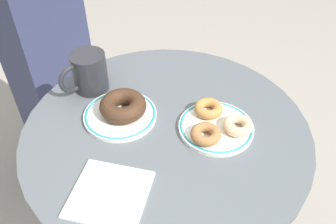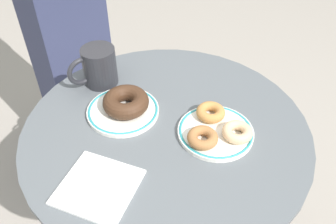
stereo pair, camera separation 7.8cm
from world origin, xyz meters
name	(u,v)px [view 2 (the right image)]	position (x,y,z in m)	size (l,w,h in m)	color
cafe_table	(166,192)	(0.00, 0.00, 0.46)	(0.66, 0.66, 0.71)	#565B60
plate_left	(123,111)	(-0.11, 0.02, 0.72)	(0.17, 0.17, 0.01)	white
plate_right	(216,132)	(0.11, 0.01, 0.72)	(0.17, 0.17, 0.01)	white
donut_chocolate	(126,102)	(-0.11, 0.02, 0.74)	(0.11, 0.11, 0.04)	#422819
donut_glazed	(237,132)	(0.16, 0.01, 0.74)	(0.07, 0.07, 0.02)	#E0B789
donut_old_fashioned	(211,112)	(0.09, 0.05, 0.74)	(0.07, 0.07, 0.02)	#BC7F42
donut_cinnamon	(203,138)	(0.09, -0.03, 0.74)	(0.07, 0.07, 0.02)	#A36B3D
paper_napkin	(98,187)	(-0.08, -0.20, 0.72)	(0.14, 0.14, 0.01)	white
coffee_mug	(98,67)	(-0.21, 0.11, 0.76)	(0.10, 0.12, 0.10)	#28282D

